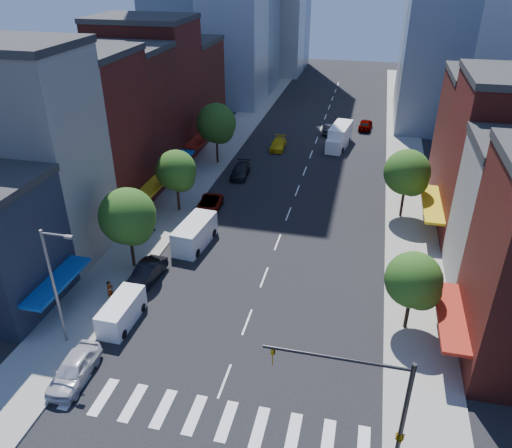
{
  "coord_description": "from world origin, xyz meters",
  "views": [
    {
      "loc": [
        7.32,
        -22.31,
        24.51
      ],
      "look_at": [
        -0.76,
        12.19,
        5.0
      ],
      "focal_mm": 35.0,
      "sensor_mm": 36.0,
      "label": 1
    }
  ],
  "objects_px": {
    "taxi": "(278,144)",
    "box_truck": "(339,137)",
    "parked_car_second": "(147,273)",
    "traffic_car_oncoming": "(330,129)",
    "parked_car_front": "(74,369)",
    "parked_car_third": "(209,205)",
    "pedestrian_far": "(150,224)",
    "cargo_van_far": "(194,234)",
    "parked_car_rear": "(240,171)",
    "pedestrian_near": "(110,291)",
    "cargo_van_near": "(121,313)",
    "traffic_car_far": "(366,124)"
  },
  "relations": [
    {
      "from": "cargo_van_far",
      "to": "parked_car_front",
      "type": "bearing_deg",
      "value": -90.92
    },
    {
      "from": "parked_car_front",
      "to": "traffic_car_far",
      "type": "bearing_deg",
      "value": 71.44
    },
    {
      "from": "taxi",
      "to": "parked_car_rear",
      "type": "bearing_deg",
      "value": -106.82
    },
    {
      "from": "taxi",
      "to": "pedestrian_near",
      "type": "distance_m",
      "value": 37.58
    },
    {
      "from": "parked_car_third",
      "to": "box_truck",
      "type": "xyz_separation_m",
      "value": [
        11.76,
        23.22,
        0.74
      ]
    },
    {
      "from": "parked_car_rear",
      "to": "box_truck",
      "type": "height_order",
      "value": "box_truck"
    },
    {
      "from": "parked_car_rear",
      "to": "cargo_van_far",
      "type": "bearing_deg",
      "value": -94.03
    },
    {
      "from": "parked_car_front",
      "to": "parked_car_third",
      "type": "height_order",
      "value": "parked_car_front"
    },
    {
      "from": "box_truck",
      "to": "pedestrian_near",
      "type": "xyz_separation_m",
      "value": [
        -14.53,
        -39.84,
        -0.45
      ]
    },
    {
      "from": "traffic_car_oncoming",
      "to": "traffic_car_far",
      "type": "xyz_separation_m",
      "value": [
        5.23,
        3.33,
        0.08
      ]
    },
    {
      "from": "traffic_car_oncoming",
      "to": "pedestrian_far",
      "type": "distance_m",
      "value": 37.37
    },
    {
      "from": "cargo_van_far",
      "to": "pedestrian_near",
      "type": "distance_m",
      "value": 10.23
    },
    {
      "from": "taxi",
      "to": "traffic_car_far",
      "type": "relative_size",
      "value": 1.02
    },
    {
      "from": "parked_car_third",
      "to": "pedestrian_far",
      "type": "distance_m",
      "value": 7.15
    },
    {
      "from": "parked_car_rear",
      "to": "box_truck",
      "type": "bearing_deg",
      "value": 46.86
    },
    {
      "from": "cargo_van_far",
      "to": "taxi",
      "type": "relative_size",
      "value": 1.23
    },
    {
      "from": "parked_car_second",
      "to": "parked_car_rear",
      "type": "bearing_deg",
      "value": 89.8
    },
    {
      "from": "parked_car_front",
      "to": "pedestrian_far",
      "type": "bearing_deg",
      "value": 96.22
    },
    {
      "from": "cargo_van_near",
      "to": "traffic_car_oncoming",
      "type": "xyz_separation_m",
      "value": [
        10.56,
        47.72,
        -0.26
      ]
    },
    {
      "from": "cargo_van_near",
      "to": "traffic_car_far",
      "type": "xyz_separation_m",
      "value": [
        15.79,
        51.04,
        -0.18
      ]
    },
    {
      "from": "traffic_car_oncoming",
      "to": "pedestrian_near",
      "type": "distance_m",
      "value": 47.13
    },
    {
      "from": "parked_car_second",
      "to": "pedestrian_far",
      "type": "height_order",
      "value": "pedestrian_far"
    },
    {
      "from": "cargo_van_far",
      "to": "traffic_car_oncoming",
      "type": "xyz_separation_m",
      "value": [
        9.01,
        35.85,
        -0.48
      ]
    },
    {
      "from": "parked_car_second",
      "to": "cargo_van_near",
      "type": "bearing_deg",
      "value": -80.7
    },
    {
      "from": "parked_car_rear",
      "to": "taxi",
      "type": "relative_size",
      "value": 1.01
    },
    {
      "from": "cargo_van_far",
      "to": "traffic_car_oncoming",
      "type": "relative_size",
      "value": 1.36
    },
    {
      "from": "cargo_van_far",
      "to": "box_truck",
      "type": "relative_size",
      "value": 0.75
    },
    {
      "from": "pedestrian_near",
      "to": "pedestrian_far",
      "type": "distance_m",
      "value": 10.81
    },
    {
      "from": "pedestrian_far",
      "to": "parked_car_front",
      "type": "bearing_deg",
      "value": 19.29
    },
    {
      "from": "cargo_van_far",
      "to": "traffic_car_oncoming",
      "type": "height_order",
      "value": "cargo_van_far"
    },
    {
      "from": "traffic_car_oncoming",
      "to": "pedestrian_far",
      "type": "height_order",
      "value": "pedestrian_far"
    },
    {
      "from": "parked_car_third",
      "to": "pedestrian_near",
      "type": "bearing_deg",
      "value": -104.3
    },
    {
      "from": "taxi",
      "to": "traffic_car_oncoming",
      "type": "bearing_deg",
      "value": 50.24
    },
    {
      "from": "parked_car_front",
      "to": "parked_car_third",
      "type": "distance_m",
      "value": 24.72
    },
    {
      "from": "parked_car_front",
      "to": "traffic_car_oncoming",
      "type": "height_order",
      "value": "parked_car_front"
    },
    {
      "from": "box_truck",
      "to": "pedestrian_far",
      "type": "bearing_deg",
      "value": -110.65
    },
    {
      "from": "cargo_van_near",
      "to": "pedestrian_far",
      "type": "relative_size",
      "value": 2.42
    },
    {
      "from": "parked_car_third",
      "to": "cargo_van_near",
      "type": "bearing_deg",
      "value": -96.89
    },
    {
      "from": "parked_car_second",
      "to": "parked_car_third",
      "type": "xyz_separation_m",
      "value": [
        1.12,
        13.41,
        -0.08
      ]
    },
    {
      "from": "cargo_van_far",
      "to": "pedestrian_near",
      "type": "bearing_deg",
      "value": -105.31
    },
    {
      "from": "parked_car_front",
      "to": "traffic_car_oncoming",
      "type": "bearing_deg",
      "value": 75.76
    },
    {
      "from": "cargo_van_near",
      "to": "parked_car_third",
      "type": "bearing_deg",
      "value": 88.86
    },
    {
      "from": "parked_car_second",
      "to": "traffic_car_oncoming",
      "type": "height_order",
      "value": "parked_car_second"
    },
    {
      "from": "taxi",
      "to": "box_truck",
      "type": "bearing_deg",
      "value": 16.13
    },
    {
      "from": "pedestrian_near",
      "to": "parked_car_rear",
      "type": "bearing_deg",
      "value": 4.6
    },
    {
      "from": "parked_car_third",
      "to": "parked_car_rear",
      "type": "xyz_separation_m",
      "value": [
        0.88,
        9.86,
        -0.01
      ]
    },
    {
      "from": "pedestrian_near",
      "to": "cargo_van_far",
      "type": "bearing_deg",
      "value": -8.37
    },
    {
      "from": "parked_car_rear",
      "to": "cargo_van_far",
      "type": "height_order",
      "value": "cargo_van_far"
    },
    {
      "from": "parked_car_third",
      "to": "parked_car_rear",
      "type": "distance_m",
      "value": 9.9
    },
    {
      "from": "parked_car_second",
      "to": "traffic_car_far",
      "type": "bearing_deg",
      "value": 75.09
    }
  ]
}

